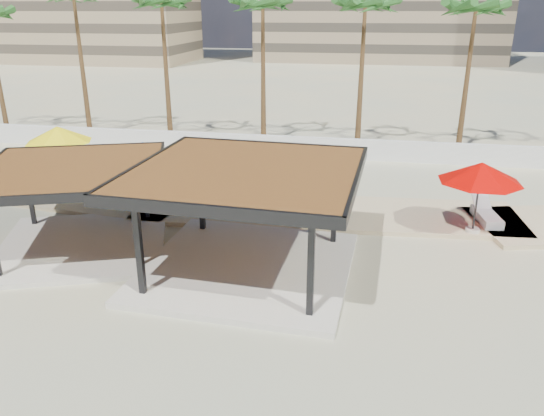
{
  "coord_description": "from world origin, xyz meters",
  "views": [
    {
      "loc": [
        3.66,
        -13.95,
        8.24
      ],
      "look_at": [
        0.37,
        3.74,
        1.4
      ],
      "focal_mm": 35.0,
      "sensor_mm": 36.0,
      "label": 1
    }
  ],
  "objects_px": {
    "umbrella_c": "(481,172)",
    "lounger_b": "(309,214)",
    "pavilion_central": "(247,210)",
    "pavilion_west": "(77,200)",
    "lounger_c": "(486,216)",
    "lounger_a": "(238,191)"
  },
  "relations": [
    {
      "from": "pavilion_central",
      "to": "pavilion_west",
      "type": "height_order",
      "value": "pavilion_central"
    },
    {
      "from": "lounger_b",
      "to": "lounger_a",
      "type": "bearing_deg",
      "value": 93.58
    },
    {
      "from": "pavilion_central",
      "to": "umbrella_c",
      "type": "bearing_deg",
      "value": 31.79
    },
    {
      "from": "pavilion_west",
      "to": "lounger_a",
      "type": "distance_m",
      "value": 7.56
    },
    {
      "from": "lounger_a",
      "to": "lounger_c",
      "type": "distance_m",
      "value": 10.6
    },
    {
      "from": "lounger_c",
      "to": "umbrella_c",
      "type": "bearing_deg",
      "value": 143.11
    },
    {
      "from": "pavilion_west",
      "to": "umbrella_c",
      "type": "xyz_separation_m",
      "value": [
        14.19,
        3.65,
        0.7
      ]
    },
    {
      "from": "pavilion_west",
      "to": "lounger_c",
      "type": "height_order",
      "value": "pavilion_west"
    },
    {
      "from": "pavilion_central",
      "to": "lounger_c",
      "type": "height_order",
      "value": "pavilion_central"
    },
    {
      "from": "lounger_b",
      "to": "lounger_c",
      "type": "distance_m",
      "value": 7.13
    },
    {
      "from": "lounger_b",
      "to": "pavilion_central",
      "type": "bearing_deg",
      "value": -163.72
    },
    {
      "from": "pavilion_west",
      "to": "lounger_b",
      "type": "relative_size",
      "value": 3.8
    },
    {
      "from": "umbrella_c",
      "to": "lounger_b",
      "type": "height_order",
      "value": "umbrella_c"
    },
    {
      "from": "lounger_a",
      "to": "lounger_b",
      "type": "height_order",
      "value": "lounger_a"
    },
    {
      "from": "lounger_a",
      "to": "lounger_c",
      "type": "height_order",
      "value": "lounger_a"
    },
    {
      "from": "pavilion_central",
      "to": "pavilion_west",
      "type": "bearing_deg",
      "value": 177.3
    },
    {
      "from": "pavilion_west",
      "to": "umbrella_c",
      "type": "relative_size",
      "value": 1.94
    },
    {
      "from": "pavilion_west",
      "to": "lounger_b",
      "type": "bearing_deg",
      "value": 6.83
    },
    {
      "from": "lounger_c",
      "to": "lounger_b",
      "type": "bearing_deg",
      "value": 90.32
    },
    {
      "from": "lounger_a",
      "to": "lounger_c",
      "type": "xyz_separation_m",
      "value": [
        10.55,
        -1.07,
        -0.02
      ]
    },
    {
      "from": "pavilion_central",
      "to": "lounger_b",
      "type": "xyz_separation_m",
      "value": [
        1.51,
        4.55,
        -1.76
      ]
    },
    {
      "from": "umbrella_c",
      "to": "pavilion_central",
      "type": "bearing_deg",
      "value": -151.31
    }
  ]
}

